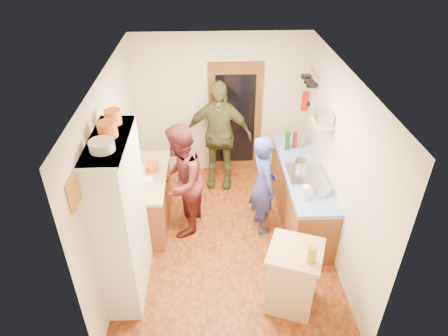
{
  "coord_description": "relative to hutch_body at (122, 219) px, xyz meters",
  "views": [
    {
      "loc": [
        -0.24,
        -4.54,
        4.21
      ],
      "look_at": [
        -0.03,
        0.15,
        1.18
      ],
      "focal_mm": 32.0,
      "sensor_mm": 36.0,
      "label": 1
    }
  ],
  "objects": [
    {
      "name": "oil_jar",
      "position": [
        2.17,
        -0.59,
        -0.08
      ],
      "size": [
        0.14,
        0.14,
        0.22
      ],
      "primitive_type": "cylinder",
      "rotation": [
        0.0,
        0.0,
        -0.36
      ],
      "color": "#AD9E2D",
      "rests_on": "island_top"
    },
    {
      "name": "pan_hang_c",
      "position": [
        2.7,
        2.55,
        0.81
      ],
      "size": [
        0.17,
        0.17,
        0.05
      ],
      "primitive_type": "cylinder",
      "color": "black",
      "rests_on": "pan_rail"
    },
    {
      "name": "hutch_body",
      "position": [
        0.0,
        0.0,
        0.0
      ],
      "size": [
        0.4,
        1.2,
        2.2
      ],
      "primitive_type": "cube",
      "color": "white",
      "rests_on": "ground"
    },
    {
      "name": "plate_stack",
      "position": [
        0.0,
        -0.24,
        1.15
      ],
      "size": [
        0.25,
        0.25,
        0.11
      ],
      "primitive_type": "cylinder",
      "color": "white",
      "rests_on": "hutch_top_shelf"
    },
    {
      "name": "right_counter_top",
      "position": [
        2.5,
        1.3,
        -0.23
      ],
      "size": [
        0.62,
        2.22,
        0.06
      ],
      "primitive_type": "cube",
      "color": "#0E44BF",
      "rests_on": "right_counter_base"
    },
    {
      "name": "ceiling",
      "position": [
        1.3,
        0.8,
        1.51
      ],
      "size": [
        3.0,
        4.0,
        0.02
      ],
      "primitive_type": "cube",
      "color": "silver",
      "rests_on": "ground"
    },
    {
      "name": "left_counter_base",
      "position": [
        0.1,
        1.25,
        -0.68
      ],
      "size": [
        0.6,
        1.4,
        0.85
      ],
      "primitive_type": "cube",
      "color": "brown",
      "rests_on": "ground"
    },
    {
      "name": "toaster",
      "position": [
        0.15,
        0.86,
        -0.11
      ],
      "size": [
        0.26,
        0.2,
        0.18
      ],
      "primitive_type": "cube",
      "rotation": [
        0.0,
        0.0,
        0.18
      ],
      "color": "white",
      "rests_on": "left_counter_top"
    },
    {
      "name": "orange_pot_b",
      "position": [
        0.0,
        0.35,
        1.18
      ],
      "size": [
        0.18,
        0.18,
        0.16
      ],
      "primitive_type": "cylinder",
      "color": "orange",
      "rests_on": "hutch_top_shelf"
    },
    {
      "name": "person_hob",
      "position": [
        1.89,
        1.04,
        -0.3
      ],
      "size": [
        0.49,
        0.65,
        1.61
      ],
      "primitive_type": "imported",
      "rotation": [
        0.0,
        0.0,
        1.77
      ],
      "color": "navy",
      "rests_on": "ground"
    },
    {
      "name": "fire_extinguisher",
      "position": [
        2.71,
        2.5,
        0.4
      ],
      "size": [
        0.11,
        0.11,
        0.32
      ],
      "primitive_type": "cylinder",
      "color": "red",
      "rests_on": "wall_right"
    },
    {
      "name": "chopping_board",
      "position": [
        0.12,
        1.75,
        -0.19
      ],
      "size": [
        0.33,
        0.26,
        0.02
      ],
      "primitive_type": "cube",
      "rotation": [
        0.0,
        0.0,
        -0.16
      ],
      "color": "tan",
      "rests_on": "left_counter_top"
    },
    {
      "name": "wall_front",
      "position": [
        1.3,
        -1.21,
        0.2
      ],
      "size": [
        3.0,
        0.02,
        2.6
      ],
      "primitive_type": "cube",
      "color": "beige",
      "rests_on": "ground"
    },
    {
      "name": "orange_pot_a",
      "position": [
        0.0,
        0.06,
        1.18
      ],
      "size": [
        0.21,
        0.21,
        0.16
      ],
      "primitive_type": "cylinder",
      "color": "orange",
      "rests_on": "hutch_top_shelf"
    },
    {
      "name": "wall_right",
      "position": [
        2.81,
        0.8,
        0.2
      ],
      "size": [
        0.02,
        4.0,
        2.6
      ],
      "primitive_type": "cube",
      "color": "beige",
      "rests_on": "ground"
    },
    {
      "name": "ext_bracket",
      "position": [
        2.77,
        2.5,
        0.35
      ],
      "size": [
        0.06,
        0.1,
        0.04
      ],
      "primitive_type": "cube",
      "color": "black",
      "rests_on": "wall_right"
    },
    {
      "name": "paper_towel",
      "position": [
        2.35,
        0.56,
        -0.09
      ],
      "size": [
        0.12,
        0.12,
        0.21
      ],
      "primitive_type": "cylinder",
      "rotation": [
        0.0,
        0.0,
        -0.21
      ],
      "color": "white",
      "rests_on": "right_counter_top"
    },
    {
      "name": "wall_back",
      "position": [
        1.3,
        2.81,
        0.2
      ],
      "size": [
        3.0,
        0.02,
        2.6
      ],
      "primitive_type": "cube",
      "color": "beige",
      "rests_on": "ground"
    },
    {
      "name": "pot_on_hob",
      "position": [
        2.45,
        1.31,
        -0.1
      ],
      "size": [
        0.19,
        0.19,
        0.12
      ],
      "primitive_type": "cylinder",
      "color": "silver",
      "rests_on": "hob"
    },
    {
      "name": "pan_rail",
      "position": [
        2.76,
        2.33,
        0.95
      ],
      "size": [
        0.02,
        0.65,
        0.02
      ],
      "primitive_type": "cylinder",
      "rotation": [
        1.57,
        0.0,
        0.0
      ],
      "color": "silver",
      "rests_on": "wall_right"
    },
    {
      "name": "pan_hang_a",
      "position": [
        2.7,
        2.15,
        0.82
      ],
      "size": [
        0.18,
        0.18,
        0.05
      ],
      "primitive_type": "cylinder",
      "color": "black",
      "rests_on": "pan_rail"
    },
    {
      "name": "bottle_a",
      "position": [
        2.35,
        1.92,
        -0.05
      ],
      "size": [
        0.08,
        0.08,
        0.31
      ],
      "primitive_type": "cylinder",
      "rotation": [
        0.0,
        0.0,
        0.06
      ],
      "color": "#143F14",
      "rests_on": "right_counter_top"
    },
    {
      "name": "island_top",
      "position": [
        2.04,
        -0.42,
        -0.22
      ],
      "size": [
        0.8,
        0.8,
        0.05
      ],
      "primitive_type": "cube",
      "rotation": [
        0.0,
        0.0,
        -0.36
      ],
      "color": "tan",
      "rests_on": "island_base"
    },
    {
      "name": "bottle_c",
      "position": [
        2.61,
        1.98,
        -0.04
      ],
      "size": [
        0.08,
        0.08,
        0.31
      ],
      "primitive_type": "cylinder",
      "rotation": [
        0.0,
        0.0,
        0.01
      ],
      "color": "olive",
      "rests_on": "right_counter_top"
    },
    {
      "name": "radio",
      "position": [
        2.67,
        1.25,
        0.69
      ],
      "size": [
        0.24,
        0.31,
        0.15
      ],
      "primitive_type": "cube",
      "rotation": [
        0.0,
        0.0,
        -0.06
      ],
      "color": "silver",
      "rests_on": "wall_shelf"
    },
    {
      "name": "right_counter_base",
      "position": [
        2.5,
        1.3,
        -0.68
      ],
      "size": [
        0.6,
        2.2,
        0.84
      ],
      "primitive_type": "cube",
      "color": "brown",
      "rests_on": "ground"
    },
    {
      "name": "orange_bowl",
      "position": [
        0.18,
        1.39,
        -0.15
      ],
      "size": [
        0.22,
        0.22,
        0.1
      ],
      "primitive_type": "cylinder",
      "rotation": [
        0.0,
        0.0,
        -0.02
      ],
      "color": "orange",
      "rests_on": "left_counter_top"
    },
    {
      "name": "door_glass",
      "position": [
        1.55,
        2.74,
        -0.05
      ],
      "size": [
        0.7,
        0.02,
        1.7
      ],
      "primitive_type": "cube",
      "color": "black",
      "rests_on": "door_frame"
    },
    {
      "name": "mixing_bowl",
      "position": [
        2.6,
        0.69,
        -0.15
      ],
      "size": [
        0.35,
        0.35,
        0.11
      ],
      "primitive_type": "cylinder",
      "rotation": [
        0.0,
        0.0,
        0.33
      ],
      "color": "silver",
      "rests_on": "right_counter_top"
    },
    {
      "name": "pan_hang_b",
      "position": [
        2.7,
        2.35,
        0.8
      ],
      "size": [
        0.16,
        0.16,
        0.05
      ],
      "primitive_type": "cylinder",
      "color": "black",
      "rests_on": "pan_rail"
    },
    {
      "name": "hutch_top_shelf",
      "position": [
        0.0,
        0.0,
        1.08
      ],
      "size": [
        0.4,
        1.14,
        0.04
      ],
      "primitive_type": "cube",
      "color": "white",
      "rests_on": "hutch_body"
    },
    {
      "name": "person_back",
      "position": [
        1.24,
        2.29,
        -0.12
      ],
      "size": [
        1.21,
        0.65,
        1.96
      ],
      "primitive_type": "imported",
      "rotation": [
        0.0,
        0.0,
        -0.15
      ],
      "color": "#3E4022",
      "rests_on": "ground"
    },
    {
      "name": "floor",
      "position": [
        1.3,
        0.8,
        -1.11
      ],
      "size": [
        3.0,
        4.0,
        0.02
      ],
      "primitive_type": "cube",
      "color": "#934A15",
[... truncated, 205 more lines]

